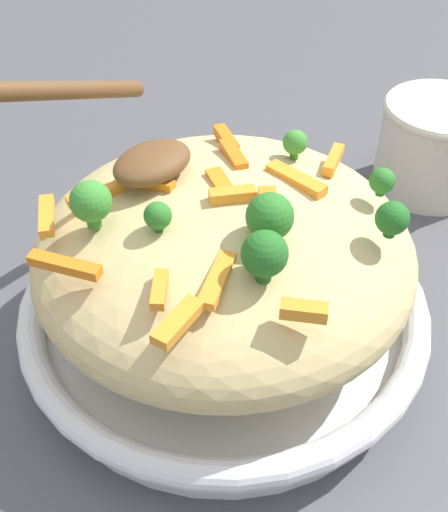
# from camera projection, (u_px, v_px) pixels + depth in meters

# --- Properties ---
(ground_plane) EXTENTS (2.40, 2.40, 0.00)m
(ground_plane) POSITION_uv_depth(u_px,v_px,m) (224.00, 332.00, 0.47)
(ground_plane) COLOR #4C4C51
(serving_bowl) EXTENTS (0.29, 0.29, 0.04)m
(serving_bowl) POSITION_uv_depth(u_px,v_px,m) (224.00, 311.00, 0.46)
(serving_bowl) COLOR silver
(serving_bowl) RESTS_ON ground_plane
(pasta_mound) EXTENTS (0.25, 0.25, 0.09)m
(pasta_mound) POSITION_uv_depth(u_px,v_px,m) (224.00, 250.00, 0.42)
(pasta_mound) COLOR #D1BA7A
(pasta_mound) RESTS_ON serving_bowl
(carrot_piece_0) EXTENTS (0.03, 0.03, 0.01)m
(carrot_piece_0) POSITION_uv_depth(u_px,v_px,m) (234.00, 155.00, 0.43)
(carrot_piece_0) COLOR orange
(carrot_piece_0) RESTS_ON pasta_mound
(carrot_piece_1) EXTENTS (0.02, 0.03, 0.01)m
(carrot_piece_1) POSITION_uv_depth(u_px,v_px,m) (304.00, 311.00, 0.32)
(carrot_piece_1) COLOR orange
(carrot_piece_1) RESTS_ON pasta_mound
(carrot_piece_2) EXTENTS (0.03, 0.03, 0.01)m
(carrot_piece_2) POSITION_uv_depth(u_px,v_px,m) (269.00, 203.00, 0.38)
(carrot_piece_2) COLOR orange
(carrot_piece_2) RESTS_ON pasta_mound
(carrot_piece_3) EXTENTS (0.01, 0.04, 0.01)m
(carrot_piece_3) POSITION_uv_depth(u_px,v_px,m) (296.00, 179.00, 0.41)
(carrot_piece_3) COLOR orange
(carrot_piece_3) RESTS_ON pasta_mound
(carrot_piece_4) EXTENTS (0.03, 0.02, 0.01)m
(carrot_piece_4) POSITION_uv_depth(u_px,v_px,m) (159.00, 289.00, 0.34)
(carrot_piece_4) COLOR orange
(carrot_piece_4) RESTS_ON pasta_mound
(carrot_piece_5) EXTENTS (0.04, 0.03, 0.01)m
(carrot_piece_5) POSITION_uv_depth(u_px,v_px,m) (217.00, 279.00, 0.34)
(carrot_piece_5) COLOR orange
(carrot_piece_5) RESTS_ON pasta_mound
(carrot_piece_6) EXTENTS (0.04, 0.02, 0.01)m
(carrot_piece_6) POSITION_uv_depth(u_px,v_px,m) (96.00, 194.00, 0.40)
(carrot_piece_6) COLOR orange
(carrot_piece_6) RESTS_ON pasta_mound
(carrot_piece_7) EXTENTS (0.04, 0.02, 0.01)m
(carrot_piece_7) POSITION_uv_depth(u_px,v_px,m) (178.00, 322.00, 0.32)
(carrot_piece_7) COLOR orange
(carrot_piece_7) RESTS_ON pasta_mound
(carrot_piece_8) EXTENTS (0.03, 0.02, 0.01)m
(carrot_piece_8) POSITION_uv_depth(u_px,v_px,m) (230.00, 197.00, 0.38)
(carrot_piece_8) COLOR orange
(carrot_piece_8) RESTS_ON pasta_mound
(carrot_piece_9) EXTENTS (0.03, 0.03, 0.01)m
(carrot_piece_9) POSITION_uv_depth(u_px,v_px,m) (47.00, 216.00, 0.38)
(carrot_piece_9) COLOR orange
(carrot_piece_9) RESTS_ON pasta_mound
(carrot_piece_10) EXTENTS (0.02, 0.04, 0.01)m
(carrot_piece_10) POSITION_uv_depth(u_px,v_px,m) (65.00, 265.00, 0.35)
(carrot_piece_10) COLOR orange
(carrot_piece_10) RESTS_ON pasta_mound
(carrot_piece_11) EXTENTS (0.02, 0.03, 0.01)m
(carrot_piece_11) POSITION_uv_depth(u_px,v_px,m) (226.00, 139.00, 0.45)
(carrot_piece_11) COLOR orange
(carrot_piece_11) RESTS_ON pasta_mound
(carrot_piece_12) EXTENTS (0.02, 0.03, 0.01)m
(carrot_piece_12) POSITION_uv_depth(u_px,v_px,m) (152.00, 182.00, 0.40)
(carrot_piece_12) COLOR orange
(carrot_piece_12) RESTS_ON pasta_mound
(carrot_piece_13) EXTENTS (0.03, 0.02, 0.01)m
(carrot_piece_13) POSITION_uv_depth(u_px,v_px,m) (333.00, 160.00, 0.43)
(carrot_piece_13) COLOR orange
(carrot_piece_13) RESTS_ON pasta_mound
(carrot_piece_14) EXTENTS (0.02, 0.03, 0.01)m
(carrot_piece_14) POSITION_uv_depth(u_px,v_px,m) (220.00, 183.00, 0.40)
(carrot_piece_14) COLOR orange
(carrot_piece_14) RESTS_ON pasta_mound
(broccoli_floret_0) EXTENTS (0.03, 0.03, 0.03)m
(broccoli_floret_0) POSITION_uv_depth(u_px,v_px,m) (270.00, 217.00, 0.36)
(broccoli_floret_0) COLOR #296820
(broccoli_floret_0) RESTS_ON pasta_mound
(broccoli_floret_1) EXTENTS (0.02, 0.02, 0.03)m
(broccoli_floret_1) POSITION_uv_depth(u_px,v_px,m) (91.00, 202.00, 0.37)
(broccoli_floret_1) COLOR #377928
(broccoli_floret_1) RESTS_ON pasta_mound
(broccoli_floret_2) EXTENTS (0.02, 0.02, 0.02)m
(broccoli_floret_2) POSITION_uv_depth(u_px,v_px,m) (158.00, 216.00, 0.36)
(broccoli_floret_2) COLOR #296820
(broccoli_floret_2) RESTS_ON pasta_mound
(broccoli_floret_3) EXTENTS (0.02, 0.02, 0.02)m
(broccoli_floret_3) POSITION_uv_depth(u_px,v_px,m) (297.00, 144.00, 0.43)
(broccoli_floret_3) COLOR #377928
(broccoli_floret_3) RESTS_ON pasta_mound
(broccoli_floret_4) EXTENTS (0.03, 0.03, 0.03)m
(broccoli_floret_4) POSITION_uv_depth(u_px,v_px,m) (265.00, 254.00, 0.34)
(broccoli_floret_4) COLOR #205B1C
(broccoli_floret_4) RESTS_ON pasta_mound
(broccoli_floret_5) EXTENTS (0.02, 0.02, 0.02)m
(broccoli_floret_5) POSITION_uv_depth(u_px,v_px,m) (382.00, 181.00, 0.40)
(broccoli_floret_5) COLOR #296820
(broccoli_floret_5) RESTS_ON pasta_mound
(broccoli_floret_6) EXTENTS (0.02, 0.02, 0.02)m
(broccoli_floret_6) POSITION_uv_depth(u_px,v_px,m) (392.00, 219.00, 0.37)
(broccoli_floret_6) COLOR #205B1C
(broccoli_floret_6) RESTS_ON pasta_mound
(serving_spoon) EXTENTS (0.15, 0.11, 0.07)m
(serving_spoon) POSITION_uv_depth(u_px,v_px,m) (120.00, 136.00, 0.41)
(serving_spoon) COLOR brown
(serving_spoon) RESTS_ON pasta_mound
(companion_bowl) EXTENTS (0.11, 0.11, 0.08)m
(companion_bowl) POSITION_uv_depth(u_px,v_px,m) (435.00, 143.00, 0.59)
(companion_bowl) COLOR beige
(companion_bowl) RESTS_ON ground_plane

